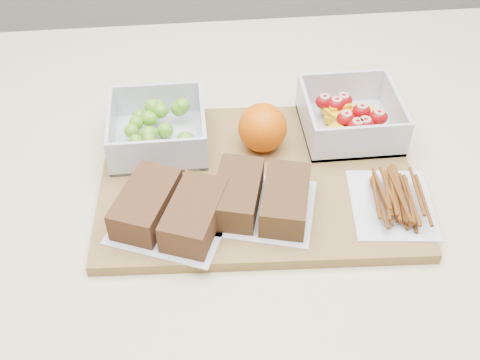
{
  "coord_description": "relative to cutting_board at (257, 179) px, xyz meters",
  "views": [
    {
      "loc": [
        -0.05,
        -0.58,
        1.47
      ],
      "look_at": [
        0.0,
        -0.02,
        0.93
      ],
      "focal_mm": 45.0,
      "sensor_mm": 36.0,
      "label": 1
    }
  ],
  "objects": [
    {
      "name": "cutting_board",
      "position": [
        0.0,
        0.0,
        0.0
      ],
      "size": [
        0.44,
        0.32,
        0.02
      ],
      "primitive_type": "cube",
      "rotation": [
        0.0,
        0.0,
        -0.06
      ],
      "color": "olive",
      "rests_on": "counter"
    },
    {
      "name": "grape_container",
      "position": [
        -0.13,
        0.08,
        0.03
      ],
      "size": [
        0.13,
        0.13,
        0.06
      ],
      "color": "silver",
      "rests_on": "cutting_board"
    },
    {
      "name": "orange",
      "position": [
        0.01,
        0.06,
        0.04
      ],
      "size": [
        0.07,
        0.07,
        0.07
      ],
      "primitive_type": "sphere",
      "color": "#E05905",
      "rests_on": "cutting_board"
    },
    {
      "name": "pretzel_bag",
      "position": [
        0.16,
        -0.07,
        0.02
      ],
      "size": [
        0.12,
        0.14,
        0.03
      ],
      "color": "silver",
      "rests_on": "cutting_board"
    },
    {
      "name": "sandwich_bag_center",
      "position": [
        -0.0,
        -0.06,
        0.03
      ],
      "size": [
        0.16,
        0.15,
        0.04
      ],
      "color": "silver",
      "rests_on": "cutting_board"
    },
    {
      "name": "sandwich_bag_left",
      "position": [
        -0.12,
        -0.07,
        0.03
      ],
      "size": [
        0.17,
        0.16,
        0.04
      ],
      "color": "silver",
      "rests_on": "cutting_board"
    },
    {
      "name": "fruit_container",
      "position": [
        0.14,
        0.08,
        0.03
      ],
      "size": [
        0.13,
        0.13,
        0.06
      ],
      "color": "silver",
      "rests_on": "cutting_board"
    },
    {
      "name": "counter",
      "position": [
        -0.03,
        -0.0,
        -0.46
      ],
      "size": [
        1.2,
        0.9,
        0.9
      ],
      "primitive_type": "cube",
      "color": "beige",
      "rests_on": "ground"
    }
  ]
}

